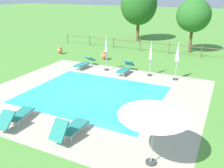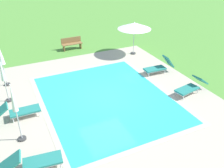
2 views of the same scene
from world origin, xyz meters
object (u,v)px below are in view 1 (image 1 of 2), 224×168
object	(u,v)px
patio_umbrella_open_foreground	(155,109)
tree_west_mid	(194,15)
terracotta_urn_by_tree	(60,50)
patio_umbrella_closed_row_centre	(178,54)
sun_lounger_south_near_corner	(125,68)
tree_centre	(139,5)
sun_lounger_north_mid	(70,128)
sun_lounger_north_far	(84,63)
sun_lounger_north_near_steps	(17,116)
terracotta_urn_near_fence	(104,56)
patio_umbrella_closed_row_west	(151,54)
patio_umbrella_closed_row_mid_west	(106,48)

from	to	relation	value
patio_umbrella_open_foreground	tree_west_mid	distance (m)	16.76
terracotta_urn_by_tree	patio_umbrella_closed_row_centre	bearing A→B (deg)	-11.97
sun_lounger_south_near_corner	tree_centre	distance (m)	12.55
sun_lounger_north_mid	tree_west_mid	xyz separation A→B (m)	(1.86, 16.51, 2.95)
sun_lounger_north_far	sun_lounger_south_near_corner	distance (m)	3.25
sun_lounger_north_mid	terracotta_urn_by_tree	size ratio (longest dim) A/B	2.93
sun_lounger_north_near_steps	sun_lounger_north_mid	world-z (taller)	sun_lounger_north_mid
sun_lounger_south_near_corner	patio_umbrella_closed_row_centre	xyz separation A→B (m)	(3.42, 0.21, 1.31)
sun_lounger_north_far	patio_umbrella_open_foreground	size ratio (longest dim) A/B	0.92
terracotta_urn_near_fence	tree_centre	bearing A→B (deg)	92.48
patio_umbrella_closed_row_west	tree_centre	distance (m)	12.58
sun_lounger_south_near_corner	tree_west_mid	xyz separation A→B (m)	(3.00, 8.32, 2.97)
terracotta_urn_by_tree	sun_lounger_north_mid	bearing A→B (deg)	-51.19
sun_lounger_north_mid	tree_west_mid	world-z (taller)	tree_west_mid
tree_west_mid	patio_umbrella_closed_row_mid_west	bearing A→B (deg)	-118.60
sun_lounger_south_near_corner	terracotta_urn_by_tree	xyz separation A→B (m)	(-7.48, 2.51, -0.02)
sun_lounger_north_mid	sun_lounger_north_far	distance (m)	9.20
tree_west_mid	tree_centre	distance (m)	7.14
patio_umbrella_closed_row_west	patio_umbrella_closed_row_centre	size ratio (longest dim) A/B	0.97
sun_lounger_north_near_steps	terracotta_urn_by_tree	world-z (taller)	sun_lounger_north_near_steps
terracotta_urn_by_tree	tree_west_mid	world-z (taller)	tree_west_mid
sun_lounger_north_mid	sun_lounger_north_far	size ratio (longest dim) A/B	0.89
patio_umbrella_closed_row_centre	tree_west_mid	bearing A→B (deg)	92.99
patio_umbrella_closed_row_west	tree_west_mid	size ratio (longest dim) A/B	0.49
patio_umbrella_closed_row_west	terracotta_urn_by_tree	xyz separation A→B (m)	(-9.16, 2.24, -1.16)
sun_lounger_north_far	terracotta_urn_near_fence	xyz separation A→B (m)	(0.30, 2.58, 0.01)
sun_lounger_south_near_corner	patio_umbrella_open_foreground	world-z (taller)	patio_umbrella_open_foreground
sun_lounger_north_near_steps	tree_centre	distance (m)	20.28
patio_umbrella_open_foreground	terracotta_urn_near_fence	size ratio (longest dim) A/B	3.32
sun_lounger_north_mid	tree_west_mid	distance (m)	16.87
sun_lounger_north_mid	terracotta_urn_near_fence	size ratio (longest dim) A/B	2.72
tree_centre	sun_lounger_north_far	bearing A→B (deg)	-89.57
sun_lounger_south_near_corner	patio_umbrella_open_foreground	xyz separation A→B (m)	(4.44, -8.32, 1.64)
sun_lounger_north_far	tree_centre	xyz separation A→B (m)	(-0.09, 11.65, 3.60)
terracotta_urn_near_fence	terracotta_urn_by_tree	bearing A→B (deg)	179.52
sun_lounger_north_mid	terracotta_urn_near_fence	distance (m)	11.42
sun_lounger_north_mid	patio_umbrella_closed_row_mid_west	xyz separation A→B (m)	(-2.64, 8.26, 1.21)
tree_centre	patio_umbrella_closed_row_centre	bearing A→B (deg)	-59.21
patio_umbrella_closed_row_mid_west	terracotta_urn_by_tree	world-z (taller)	patio_umbrella_closed_row_mid_west
terracotta_urn_near_fence	patio_umbrella_closed_row_centre	bearing A→B (deg)	-19.64
patio_umbrella_open_foreground	patio_umbrella_closed_row_mid_west	xyz separation A→B (m)	(-5.94, 8.40, -0.41)
sun_lounger_south_near_corner	tree_west_mid	distance (m)	9.33
patio_umbrella_open_foreground	terracotta_urn_by_tree	distance (m)	16.20
tree_centre	patio_umbrella_closed_row_mid_west	bearing A→B (deg)	-80.90
sun_lounger_north_mid	patio_umbrella_closed_row_centre	distance (m)	8.79
sun_lounger_north_mid	sun_lounger_south_near_corner	size ratio (longest dim) A/B	0.92
patio_umbrella_open_foreground	sun_lounger_south_near_corner	bearing A→B (deg)	118.09
terracotta_urn_near_fence	tree_west_mid	distance (m)	8.85
sun_lounger_north_near_steps	terracotta_urn_by_tree	xyz separation A→B (m)	(-5.94, 10.84, -0.02)
patio_umbrella_closed_row_mid_west	terracotta_urn_near_fence	bearing A→B (deg)	121.03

